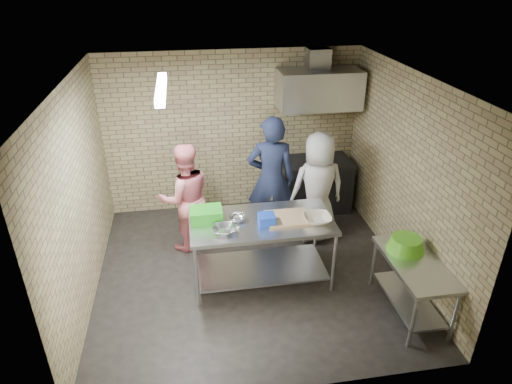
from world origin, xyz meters
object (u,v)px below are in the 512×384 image
Objects in this scene: prep_table at (261,250)px; blue_tub at (267,219)px; green_basin at (406,244)px; stove at (314,184)px; woman_pink at (185,198)px; woman_white at (317,188)px; side_counter at (411,287)px; green_crate at (206,215)px; man_navy at (271,179)px; bottle_red at (318,90)px; bottle_green at (342,90)px.

prep_table is 0.54m from blue_tub.
prep_table is 1.84m from green_basin.
blue_tub is 1.73m from green_basin.
green_basin is (0.43, -2.50, 0.38)m from stove.
woman_pink is 1.97m from woman_white.
prep_table reaches higher than green_basin.
side_counter is 2.69m from green_crate.
side_counter is at bearing -80.71° from stove.
man_navy is 1.14× the size of woman_white.
bottle_red is 0.40m from bottle_green.
bottle_green is 1.98m from man_navy.
stove is 8.00× the size of bottle_green.
woman_pink reaches higher than green_basin.
man_navy is (-0.96, -1.01, -1.04)m from bottle_red.
bottle_red is at bearing 60.12° from blue_tub.
green_basin is at bearing -80.24° from stove.
woman_pink is 0.96× the size of woman_white.
prep_table is 0.94× the size of man_navy.
prep_table is 1.93m from side_counter.
green_crate is 2.75× the size of bottle_green.
prep_table is 2.20m from stove.
bottle_green reaches higher than green_basin.
green_crate is 2.00× the size of blue_tub.
woman_white reaches higher than prep_table.
green_crate is (-1.94, -1.70, 0.56)m from stove.
woman_white is at bearing 110.51° from side_counter.
bottle_red is at bearing 57.92° from prep_table.
bottle_green is 0.09× the size of woman_white.
stove is 2.91× the size of green_crate.
bottle_red is 1.20× the size of bottle_green.
man_navy reaches higher than blue_tub.
stove is 2.61× the size of green_basin.
woman_white is (1.71, 0.77, -0.14)m from green_crate.
bottle_green is (2.39, 1.94, 1.01)m from green_crate.
bottle_green is at bearing -170.82° from woman_pink.
green_basin is 3.01m from bottle_red.
prep_table is 1.11× the size of woman_pink.
man_navy reaches higher than green_crate.
man_navy is at bearing 170.69° from woman_pink.
woman_white is (1.01, 0.89, 0.40)m from prep_table.
bottle_green reaches higher than stove.
blue_tub is at bearing 41.85° from woman_white.
bottle_red reaches higher than green_basin.
side_counter is at bearing 106.62° from woman_white.
side_counter is 3.41m from bottle_green.
bottle_red is at bearing -125.60° from man_navy.
bottle_green is (0.02, 2.74, 1.18)m from green_basin.
stove is 2.32m from blue_tub.
stove is 0.61× the size of man_navy.
side_counter is at bearing -28.86° from prep_table.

